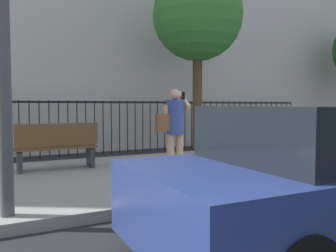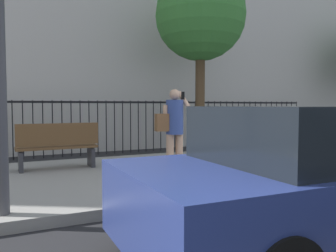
# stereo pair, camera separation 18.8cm
# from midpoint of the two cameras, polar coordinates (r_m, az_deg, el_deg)

# --- Properties ---
(ground_plane) EXTENTS (60.00, 60.00, 0.00)m
(ground_plane) POSITION_cam_midpoint_polar(r_m,az_deg,el_deg) (6.47, 20.05, -9.86)
(ground_plane) COLOR black
(sidewalk) EXTENTS (28.00, 4.40, 0.15)m
(sidewalk) POSITION_cam_midpoint_polar(r_m,az_deg,el_deg) (8.07, 8.37, -6.53)
(sidewalk) COLOR gray
(sidewalk) RESTS_ON ground
(iron_fence) EXTENTS (12.03, 0.04, 1.60)m
(iron_fence) POSITION_cam_midpoint_polar(r_m,az_deg,el_deg) (11.17, -2.80, 1.13)
(iron_fence) COLOR black
(iron_fence) RESTS_ON ground
(parked_hatchback) EXTENTS (4.25, 1.95, 1.45)m
(parked_hatchback) POSITION_cam_midpoint_polar(r_m,az_deg,el_deg) (3.97, 23.69, -7.93)
(parked_hatchback) COLOR navy
(parked_hatchback) RESTS_ON ground
(pedestrian_on_phone) EXTENTS (0.66, 0.48, 1.63)m
(pedestrian_on_phone) POSITION_cam_midpoint_polar(r_m,az_deg,el_deg) (6.91, 0.17, 0.33)
(pedestrian_on_phone) COLOR tan
(pedestrian_on_phone) RESTS_ON sidewalk
(street_bench) EXTENTS (1.60, 0.45, 0.95)m
(street_bench) POSITION_cam_midpoint_polar(r_m,az_deg,el_deg) (7.47, -18.27, -3.01)
(street_bench) COLOR brown
(street_bench) RESTS_ON sidewalk
(street_tree_near) EXTENTS (2.58, 2.58, 5.31)m
(street_tree_near) POSITION_cam_midpoint_polar(r_m,az_deg,el_deg) (10.53, 4.30, 17.28)
(street_tree_near) COLOR #4C3823
(street_tree_near) RESTS_ON ground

